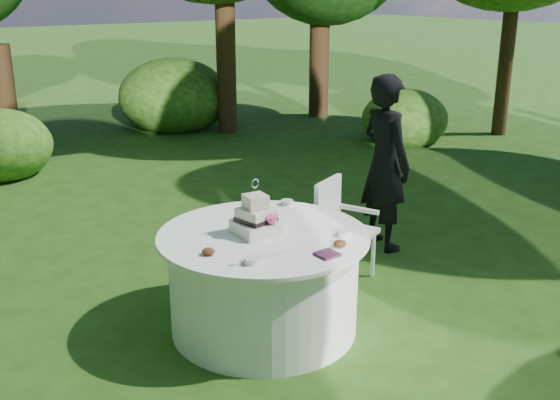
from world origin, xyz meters
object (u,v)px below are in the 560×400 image
object	(u,v)px
table	(264,281)
chair	(339,223)
napkins	(327,254)
guest	(385,163)
cake	(256,219)

from	to	relation	value
table	chair	distance (m)	1.12
napkins	guest	distance (m)	2.19
napkins	guest	xyz separation A→B (m)	(1.77, 1.27, 0.08)
guest	chair	size ratio (longest dim) A/B	1.92
napkins	cake	size ratio (longest dim) A/B	0.33
guest	cake	distance (m)	2.05
guest	cake	world-z (taller)	guest
table	cake	distance (m)	0.50
napkins	cake	bearing A→B (deg)	104.93
cake	chair	xyz separation A→B (m)	(1.09, 0.34, -0.36)
guest	napkins	bearing A→B (deg)	132.32
chair	napkins	bearing A→B (deg)	-134.24
napkins	chair	bearing A→B (deg)	45.76
napkins	cake	distance (m)	0.65
guest	cake	bearing A→B (deg)	115.41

